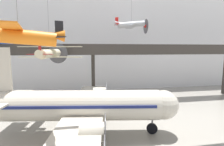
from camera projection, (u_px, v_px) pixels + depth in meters
hangar_back_wall at (90, 37)px, 43.42m from camera, size 140.00×3.00×26.35m
mezzanine_walkway at (93, 53)px, 33.51m from camera, size 110.00×3.20×11.22m
airliner_silver_main at (78, 106)px, 20.72m from camera, size 24.50×28.17×10.48m
suspended_plane_orange_highwing at (19, 36)px, 13.69m from camera, size 7.11×8.58×10.85m
suspended_plane_silver_racer at (131, 25)px, 36.56m from camera, size 7.02×8.58×6.99m
suspended_plane_cream_biplane at (50, 53)px, 26.85m from camera, size 9.78×8.08×12.46m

